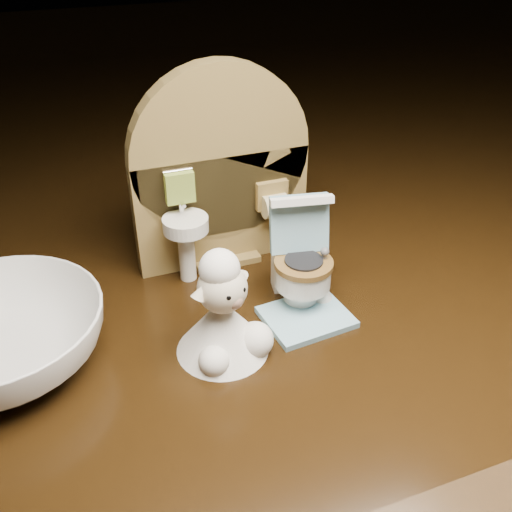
{
  "coord_description": "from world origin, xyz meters",
  "views": [
    {
      "loc": [
        -0.11,
        -0.29,
        0.24
      ],
      "look_at": [
        -0.0,
        -0.01,
        0.05
      ],
      "focal_mm": 40.0,
      "sensor_mm": 36.0,
      "label": 1
    }
  ],
  "objects": [
    {
      "name": "ceramic_bowl",
      "position": [
        -0.16,
        -0.0,
        0.02
      ],
      "size": [
        0.16,
        0.16,
        0.04
      ],
      "primitive_type": "imported",
      "rotation": [
        0.0,
        0.0,
        0.35
      ],
      "color": "white",
      "rests_on": "ground"
    },
    {
      "name": "toy_toilet",
      "position": [
        0.03,
        -0.0,
        0.03
      ],
      "size": [
        0.04,
        0.05,
        0.08
      ],
      "rotation": [
        0.0,
        0.0,
        -0.19
      ],
      "color": "white",
      "rests_on": "ground"
    },
    {
      "name": "backdrop_panel",
      "position": [
        -0.0,
        0.06,
        0.07
      ],
      "size": [
        0.13,
        0.05,
        0.15
      ],
      "color": "olive",
      "rests_on": "ground"
    },
    {
      "name": "bath_mat",
      "position": [
        0.03,
        -0.03,
        0.0
      ],
      "size": [
        0.06,
        0.05,
        0.0
      ],
      "primitive_type": "cube",
      "rotation": [
        0.0,
        0.0,
        0.09
      ],
      "color": "#7EAFC2",
      "rests_on": "ground"
    },
    {
      "name": "toilet_brush",
      "position": [
        0.05,
        -0.01,
        0.01
      ],
      "size": [
        0.02,
        0.02,
        0.04
      ],
      "color": "white",
      "rests_on": "ground"
    },
    {
      "name": "plush_lamb",
      "position": [
        -0.03,
        -0.04,
        0.03
      ],
      "size": [
        0.06,
        0.06,
        0.07
      ],
      "rotation": [
        0.0,
        0.0,
        0.37
      ],
      "color": "white",
      "rests_on": "ground"
    }
  ]
}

